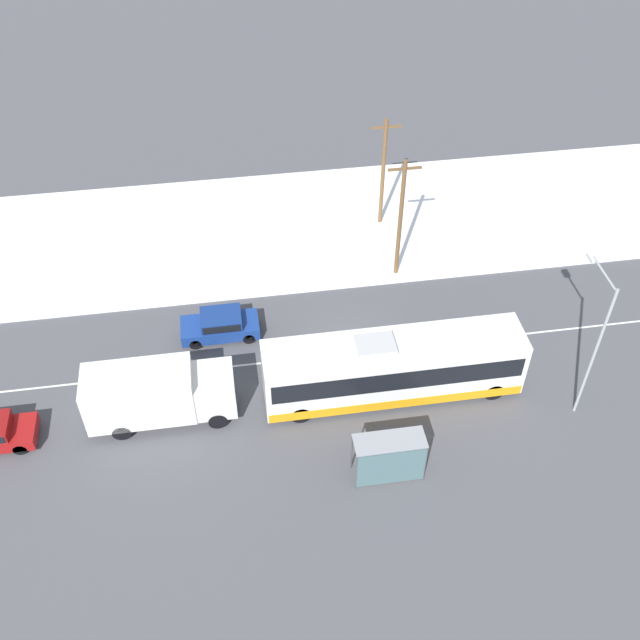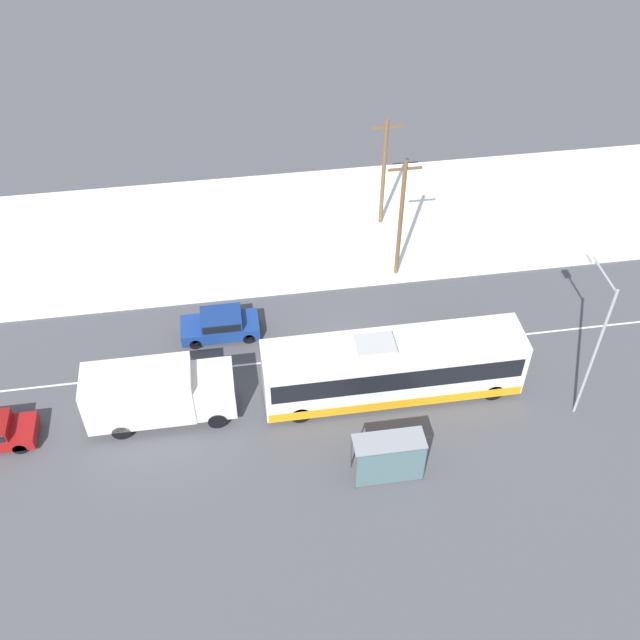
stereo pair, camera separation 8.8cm
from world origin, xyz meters
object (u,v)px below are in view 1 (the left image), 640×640
(city_bus, at_px, (393,368))
(sedan_car, at_px, (220,324))
(pedestrian_at_stop, at_px, (374,444))
(utility_pole_roadside, at_px, (400,218))
(utility_pole_snowlot, at_px, (383,171))
(streetlamp, at_px, (595,330))
(box_truck, at_px, (157,393))
(bus_shelter, at_px, (390,456))

(city_bus, height_order, sedan_car, city_bus)
(pedestrian_at_stop, height_order, utility_pole_roadside, utility_pole_roadside)
(utility_pole_roadside, height_order, utility_pole_snowlot, utility_pole_roadside)
(sedan_car, xyz_separation_m, utility_pole_snowlot, (10.45, 8.58, 3.00))
(city_bus, bearing_deg, sedan_car, 146.69)
(sedan_car, distance_m, streetlamp, 18.57)
(box_truck, bearing_deg, utility_pole_snowlot, 45.26)
(sedan_car, bearing_deg, utility_pole_roadside, -160.97)
(streetlamp, bearing_deg, city_bus, 167.04)
(sedan_car, distance_m, pedestrian_at_stop, 11.08)
(city_bus, height_order, streetlamp, streetlamp)
(bus_shelter, height_order, utility_pole_snowlot, utility_pole_snowlot)
(pedestrian_at_stop, bearing_deg, streetlamp, 9.95)
(streetlamp, bearing_deg, pedestrian_at_stop, -170.05)
(sedan_car, xyz_separation_m, bus_shelter, (6.81, -10.27, 0.88))
(sedan_car, height_order, streetlamp, streetlamp)
(streetlamp, bearing_deg, sedan_car, 156.37)
(sedan_car, height_order, utility_pole_roadside, utility_pole_roadside)
(box_truck, height_order, sedan_car, box_truck)
(sedan_car, bearing_deg, bus_shelter, 123.57)
(box_truck, xyz_separation_m, pedestrian_at_stop, (9.57, -3.89, -0.72))
(sedan_car, bearing_deg, city_bus, 146.69)
(pedestrian_at_stop, bearing_deg, bus_shelter, -71.36)
(streetlamp, xyz_separation_m, utility_pole_roadside, (-6.27, 10.82, -0.91))
(box_truck, relative_size, utility_pole_roadside, 0.91)
(box_truck, bearing_deg, streetlamp, -6.06)
(bus_shelter, bearing_deg, sedan_car, 123.57)
(city_bus, relative_size, bus_shelter, 3.99)
(streetlamp, distance_m, utility_pole_roadside, 12.54)
(city_bus, distance_m, utility_pole_roadside, 9.41)
(sedan_car, bearing_deg, utility_pole_snowlot, -140.61)
(pedestrian_at_stop, bearing_deg, box_truck, 157.91)
(utility_pole_snowlot, bearing_deg, streetlamp, -68.81)
(pedestrian_at_stop, bearing_deg, utility_pole_snowlot, 77.06)
(box_truck, relative_size, bus_shelter, 2.21)
(utility_pole_roadside, relative_size, utility_pole_snowlot, 1.05)
(city_bus, xyz_separation_m, sedan_car, (-8.06, 5.29, -0.96))
(box_truck, relative_size, sedan_car, 1.68)
(box_truck, bearing_deg, city_bus, -0.69)
(utility_pole_snowlot, bearing_deg, box_truck, -134.74)
(streetlamp, distance_m, utility_pole_snowlot, 17.02)
(streetlamp, relative_size, utility_pole_roadside, 1.02)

